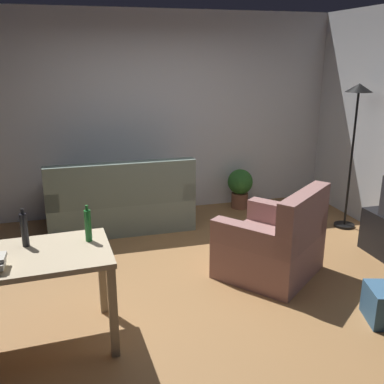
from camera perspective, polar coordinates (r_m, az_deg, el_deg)
ground_plane at (r=4.51m, az=0.49°, el=-11.21°), size 5.20×4.40×0.02m
wall_rear at (r=6.16m, az=-5.23°, el=9.84°), size 5.20×0.10×2.70m
couch at (r=5.73m, az=-9.13°, el=-1.62°), size 1.78×0.84×0.92m
torchiere_lamp at (r=5.78m, az=20.30°, el=9.00°), size 0.32×0.32×1.81m
desk at (r=3.49m, az=-20.35°, el=-9.19°), size 1.23×0.76×0.76m
potted_plant at (r=6.42m, az=6.19°, el=0.81°), size 0.36×0.36×0.57m
armchair at (r=4.54m, az=10.52°, el=-6.67°), size 1.23×1.22×0.92m
bottle_dark at (r=3.55m, az=-20.71°, el=-4.53°), size 0.05×0.05×0.30m
bottle_green at (r=3.50m, az=-13.20°, el=-4.17°), size 0.05×0.05×0.29m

